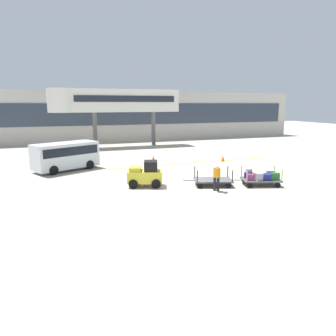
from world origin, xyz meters
TOP-DOWN VIEW (x-y plane):
  - ground_plane at (0.00, 0.00)m, footprint 120.00×120.00m
  - apron_lead_line at (3.57, 7.19)m, footprint 15.76×0.66m
  - terminal_building at (0.00, 25.98)m, footprint 55.08×2.51m
  - jet_bridge at (-1.21, 19.99)m, footprint 14.90×3.00m
  - baggage_tug at (-2.39, 1.05)m, footprint 2.33×1.75m
  - baggage_cart_lead at (1.57, -0.21)m, footprint 3.08×2.03m
  - baggage_cart_middle at (4.44, -1.13)m, footprint 3.08×2.03m
  - baggage_handler at (1.20, -1.38)m, footprint 0.54×0.55m
  - shuttle_van at (-6.79, 7.77)m, footprint 5.14×3.86m
  - safety_cone_near at (6.35, 7.02)m, footprint 0.36×0.36m
  - safety_cone_far at (0.55, 9.01)m, footprint 0.36×0.36m

SIDE VIEW (x-z plane):
  - ground_plane at x=0.00m, z-range 0.00..0.00m
  - apron_lead_line at x=3.57m, z-range 0.00..0.01m
  - safety_cone_near at x=6.35m, z-range 0.00..0.55m
  - safety_cone_far at x=0.55m, z-range 0.00..0.55m
  - baggage_cart_lead at x=1.57m, z-range -0.20..0.90m
  - baggage_cart_middle at x=4.44m, z-range -0.05..1.05m
  - baggage_tug at x=-2.39m, z-range -0.04..1.54m
  - baggage_handler at x=1.20m, z-range 0.08..1.65m
  - shuttle_van at x=-6.79m, z-range 0.19..2.28m
  - terminal_building at x=0.00m, z-range 0.01..6.65m
  - jet_bridge at x=-1.21m, z-range 1.96..8.61m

